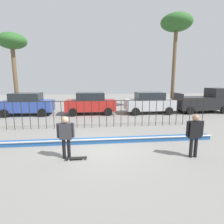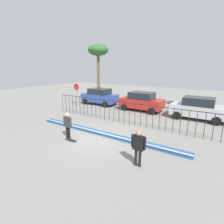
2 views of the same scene
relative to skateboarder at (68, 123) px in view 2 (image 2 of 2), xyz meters
The scene contains 11 objects.
ground_plane 2.02m from the skateboarder, 34.25° to the left, with size 60.00×60.00×0.00m, color gray.
bowl_coping_ledge 2.32m from the skateboarder, 47.47° to the left, with size 11.00×0.40×0.27m.
perimeter_fence 4.71m from the skateboarder, 72.00° to the left, with size 14.04×0.04×1.72m.
skateboarder is the anchor object (origin of this frame).
skateboard 1.02m from the skateboarder, 24.99° to the right, with size 0.80×0.20×0.07m.
camera_operator 4.94m from the skateboarder, ahead, with size 0.69×0.26×1.72m.
parked_car_blue 10.25m from the skateboarder, 116.03° to the left, with size 4.30×2.12×1.90m.
parked_car_red 9.13m from the skateboarder, 84.34° to the left, with size 4.30×2.12×1.90m.
parked_car_silver 10.76m from the skateboarder, 55.27° to the left, with size 4.30×2.12×1.90m.
stop_sign 9.88m from the skateboarder, 131.10° to the left, with size 0.76×0.07×2.50m.
palm_tree_short 13.45m from the skateboarder, 118.41° to the left, with size 2.52×2.52×7.07m.
Camera 2 is at (6.24, -7.84, 4.31)m, focal length 27.47 mm.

